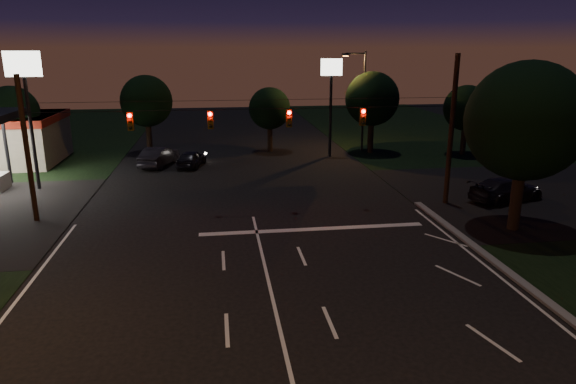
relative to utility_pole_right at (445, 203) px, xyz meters
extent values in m
plane|color=black|center=(-12.00, -15.00, 0.00)|extent=(140.00, 140.00, 0.00)
cube|color=black|center=(8.00, 1.00, 0.00)|extent=(20.00, 16.00, 0.02)
cube|color=silver|center=(-9.00, -3.50, 0.01)|extent=(12.00, 0.50, 0.01)
cylinder|color=black|center=(0.00, 0.00, 0.00)|extent=(0.30, 0.30, 9.00)
cylinder|color=black|center=(-24.00, 0.00, 0.00)|extent=(0.28, 0.28, 8.00)
cylinder|color=black|center=(-12.00, 0.00, 6.00)|extent=(24.00, 0.03, 0.03)
cylinder|color=black|center=(-12.00, 0.00, 6.50)|extent=(24.00, 0.02, 0.02)
cube|color=#3F3307|center=(-18.50, 0.00, 5.45)|extent=(0.32, 0.26, 1.00)
sphere|color=#FF0705|center=(-18.50, -0.16, 5.78)|extent=(0.22, 0.22, 0.22)
sphere|color=black|center=(-18.50, -0.16, 5.45)|extent=(0.20, 0.20, 0.20)
sphere|color=black|center=(-18.50, -0.16, 5.12)|extent=(0.20, 0.20, 0.20)
cube|color=#3F3307|center=(-14.20, 0.00, 5.45)|extent=(0.32, 0.26, 1.00)
sphere|color=#FF0705|center=(-14.20, -0.16, 5.78)|extent=(0.22, 0.22, 0.22)
sphere|color=black|center=(-14.20, -0.16, 5.45)|extent=(0.20, 0.20, 0.20)
sphere|color=black|center=(-14.20, -0.16, 5.12)|extent=(0.20, 0.20, 0.20)
cube|color=#3F3307|center=(-9.80, 0.00, 5.45)|extent=(0.32, 0.26, 1.00)
sphere|color=#FF0705|center=(-9.80, -0.16, 5.78)|extent=(0.22, 0.22, 0.22)
sphere|color=black|center=(-9.80, -0.16, 5.45)|extent=(0.20, 0.20, 0.20)
sphere|color=black|center=(-9.80, -0.16, 5.12)|extent=(0.20, 0.20, 0.20)
cube|color=#3F3307|center=(-5.50, 0.00, 5.45)|extent=(0.32, 0.26, 1.00)
sphere|color=#FF0705|center=(-5.50, -0.16, 5.78)|extent=(0.22, 0.22, 0.22)
sphere|color=black|center=(-5.50, -0.16, 5.45)|extent=(0.20, 0.20, 0.20)
sphere|color=black|center=(-5.50, -0.16, 5.12)|extent=(0.20, 0.20, 0.20)
cylinder|color=black|center=(-28.50, 9.00, 2.40)|extent=(0.24, 0.24, 4.80)
cylinder|color=black|center=(-26.00, 7.00, 3.75)|extent=(0.24, 0.24, 7.50)
cube|color=white|center=(-26.00, 7.00, 8.30)|extent=(2.20, 0.30, 1.60)
cylinder|color=black|center=(-4.00, 15.00, 3.50)|extent=(0.24, 0.24, 7.00)
cube|color=white|center=(-4.00, 15.00, 7.70)|extent=(1.80, 0.30, 1.40)
cylinder|color=black|center=(-0.50, 17.00, 4.50)|extent=(0.20, 0.20, 9.00)
cylinder|color=black|center=(-1.40, 17.00, 8.80)|extent=(1.80, 0.12, 0.12)
cube|color=black|center=(-2.30, 17.00, 8.70)|extent=(0.60, 0.35, 0.22)
cube|color=orange|center=(-2.30, 17.00, 8.58)|extent=(0.45, 0.25, 0.04)
cylinder|color=black|center=(1.50, -5.00, 2.00)|extent=(0.60, 0.60, 4.00)
sphere|color=black|center=(1.50, -5.00, 5.76)|extent=(6.00, 6.00, 6.00)
sphere|color=black|center=(2.10, -4.55, 5.58)|extent=(4.50, 4.50, 4.50)
sphere|color=black|center=(0.90, -4.70, 5.62)|extent=(4.20, 4.20, 4.20)
cylinder|color=black|center=(-30.00, 15.00, 1.50)|extent=(0.49, 0.49, 3.00)
sphere|color=black|center=(-30.00, 15.00, 4.32)|extent=(4.20, 4.20, 4.20)
sphere|color=black|center=(-29.58, 15.32, 4.19)|extent=(3.15, 3.15, 3.15)
sphere|color=black|center=(-30.42, 15.21, 4.23)|extent=(2.94, 2.94, 2.94)
cylinder|color=black|center=(-20.00, 19.00, 1.62)|extent=(0.52, 0.52, 3.25)
sphere|color=black|center=(-20.00, 19.00, 4.68)|extent=(4.60, 4.60, 4.60)
sphere|color=black|center=(-19.54, 19.34, 4.54)|extent=(3.45, 3.45, 3.45)
sphere|color=black|center=(-20.46, 19.23, 4.58)|extent=(3.22, 3.22, 3.22)
cylinder|color=black|center=(-9.00, 18.00, 1.38)|extent=(0.47, 0.47, 2.75)
sphere|color=black|center=(-9.00, 18.00, 3.96)|extent=(3.80, 3.80, 3.80)
sphere|color=black|center=(-8.62, 18.28, 3.85)|extent=(2.85, 2.85, 2.85)
sphere|color=black|center=(-9.38, 18.19, 3.87)|extent=(2.66, 2.66, 2.66)
cylinder|color=black|center=(0.00, 16.00, 1.70)|extent=(0.53, 0.53, 3.40)
sphere|color=black|center=(0.00, 16.00, 4.90)|extent=(4.80, 4.80, 4.80)
sphere|color=black|center=(0.48, 16.36, 4.75)|extent=(3.60, 3.60, 3.60)
sphere|color=black|center=(-0.48, 16.24, 4.79)|extent=(3.36, 3.36, 3.36)
cylinder|color=black|center=(8.00, 14.00, 1.45)|extent=(0.48, 0.48, 2.90)
sphere|color=black|center=(8.00, 14.00, 4.18)|extent=(4.00, 4.00, 4.00)
sphere|color=black|center=(8.40, 14.30, 4.06)|extent=(3.00, 3.00, 3.00)
sphere|color=black|center=(7.60, 14.20, 4.09)|extent=(2.80, 2.80, 2.80)
imported|color=black|center=(-15.97, 12.49, 0.67)|extent=(2.57, 4.22, 1.34)
imported|color=black|center=(-18.57, 13.11, 0.79)|extent=(3.06, 5.07, 1.58)
imported|color=black|center=(3.95, -0.05, 0.74)|extent=(5.49, 3.56, 1.48)
camera|label=1|loc=(-13.91, -28.75, 9.32)|focal=32.00mm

